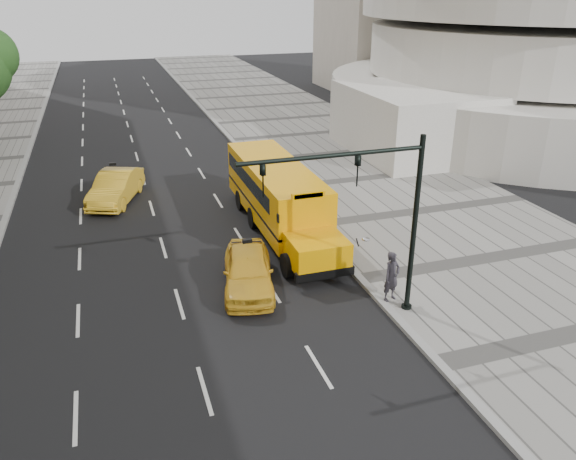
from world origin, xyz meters
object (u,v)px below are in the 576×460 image
object	(u,v)px
taxi_near	(248,270)
taxi_far	(116,187)
school_bus	(277,192)
pedestrian	(392,276)
traffic_signal	(378,209)

from	to	relation	value
taxi_near	taxi_far	bearing A→B (deg)	123.66
school_bus	taxi_near	xyz separation A→B (m)	(-2.82, -5.32, -0.99)
school_bus	taxi_far	distance (m)	9.33
taxi_far	pedestrian	xyz separation A→B (m)	(8.95, -13.89, 0.28)
taxi_far	pedestrian	bearing A→B (deg)	-36.55
traffic_signal	taxi_far	bearing A→B (deg)	118.25
school_bus	taxi_near	world-z (taller)	school_bus
pedestrian	school_bus	bearing A→B (deg)	84.49
taxi_near	pedestrian	xyz separation A→B (m)	(4.63, -2.64, 0.32)
taxi_near	taxi_far	world-z (taller)	taxi_far
school_bus	traffic_signal	world-z (taller)	traffic_signal
pedestrian	traffic_signal	bearing A→B (deg)	-166.36
taxi_near	traffic_signal	xyz separation A→B (m)	(3.51, -3.34, 3.32)
taxi_near	pedestrian	size ratio (longest dim) A/B	2.41
taxi_far	traffic_signal	xyz separation A→B (m)	(7.83, -14.58, 3.28)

